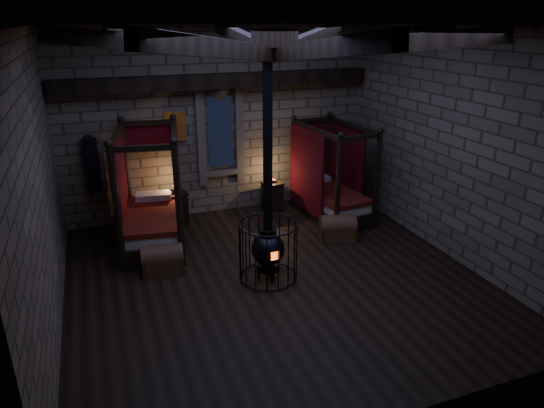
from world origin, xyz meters
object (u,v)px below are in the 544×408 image
object	(u,v)px
bed_left	(153,216)
trunk_right	(338,228)
bed_right	(330,194)
trunk_left	(163,260)
stove	(268,246)

from	to	relation	value
bed_left	trunk_right	world-z (taller)	bed_left
bed_right	trunk_left	size ratio (longest dim) A/B	2.75
trunk_right	bed_right	bearing A→B (deg)	87.43
bed_left	stove	size ratio (longest dim) A/B	0.59
trunk_right	stove	size ratio (longest dim) A/B	0.20
bed_left	bed_right	bearing A→B (deg)	9.80
trunk_right	stove	bearing A→B (deg)	-135.36
bed_right	trunk_right	size ratio (longest dim) A/B	2.59
bed_right	trunk_right	world-z (taller)	bed_right
trunk_left	bed_left	bearing A→B (deg)	93.93
bed_left	bed_right	distance (m)	4.00
bed_left	trunk_left	xyz separation A→B (m)	(-0.04, -1.33, -0.34)
stove	trunk_left	bearing A→B (deg)	147.82
trunk_left	stove	world-z (taller)	stove
trunk_left	trunk_right	size ratio (longest dim) A/B	0.94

